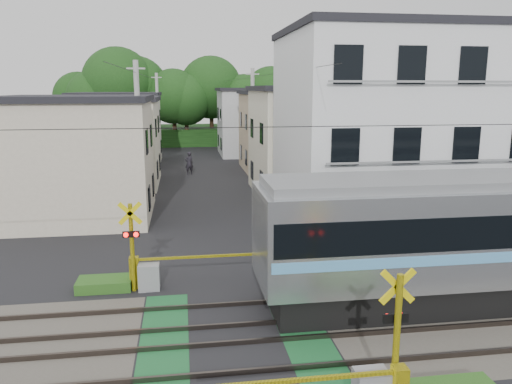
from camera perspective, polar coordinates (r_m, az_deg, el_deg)
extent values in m
plane|color=black|center=(14.24, -2.47, -16.12)|extent=(120.00, 120.00, 0.00)
cube|color=#47423A|center=(14.23, -2.47, -16.11)|extent=(120.00, 6.00, 0.00)
cube|color=black|center=(14.23, -2.47, -16.10)|extent=(5.20, 120.00, 0.00)
cube|color=#145126|center=(14.19, -10.45, -16.38)|extent=(1.30, 6.00, 0.00)
cube|color=#145126|center=(14.52, 5.29, -15.53)|extent=(1.30, 6.00, 0.00)
cube|color=#3F3833|center=(12.56, -1.52, -19.86)|extent=(120.00, 0.08, 0.14)
cube|color=#3F3833|center=(13.76, -2.25, -16.83)|extent=(120.00, 0.08, 0.14)
cube|color=#3F3833|center=(14.65, -2.69, -14.97)|extent=(120.00, 0.08, 0.14)
cube|color=#3F3833|center=(15.90, -3.20, -12.71)|extent=(120.00, 0.08, 0.14)
cube|color=black|center=(15.93, 11.07, -11.87)|extent=(2.61, 2.39, 0.65)
cube|color=black|center=(14.41, 0.55, -3.67)|extent=(0.10, 2.62, 1.70)
cylinder|color=yellow|center=(11.15, 15.74, -16.26)|extent=(0.14, 0.14, 3.00)
cube|color=yellow|center=(10.73, 15.88, -10.34)|extent=(0.77, 0.05, 0.77)
cube|color=yellow|center=(10.73, 15.88, -10.34)|extent=(0.77, 0.05, 0.77)
cube|color=black|center=(11.01, 15.67, -13.73)|extent=(0.55, 0.05, 0.20)
sphere|color=#FF0C07|center=(10.99, 14.76, -13.70)|extent=(0.16, 0.16, 0.16)
sphere|color=#FF0C07|center=(11.12, 16.32, -13.50)|extent=(0.16, 0.16, 0.16)
cube|color=yellow|center=(10.54, 4.15, -20.71)|extent=(4.20, 0.08, 0.08)
cylinder|color=yellow|center=(17.02, -13.97, -6.23)|extent=(0.14, 0.14, 3.00)
cube|color=yellow|center=(16.59, -14.20, -2.39)|extent=(0.77, 0.05, 0.77)
cube|color=yellow|center=(16.59, -14.20, -2.39)|extent=(0.77, 0.05, 0.77)
cube|color=black|center=(16.78, -14.08, -4.70)|extent=(0.55, 0.05, 0.20)
sphere|color=#FF0C07|center=(16.74, -14.65, -4.77)|extent=(0.16, 0.16, 0.16)
sphere|color=#FF0C07|center=(16.70, -13.56, -4.75)|extent=(0.16, 0.16, 0.16)
cube|color=gray|center=(17.32, -12.13, -9.50)|extent=(0.70, 0.50, 0.90)
cube|color=yellow|center=(17.56, -13.74, -8.93)|extent=(0.30, 0.30, 1.10)
cube|color=yellow|center=(17.33, -6.33, -7.35)|extent=(4.20, 0.08, 0.08)
cube|color=white|center=(24.18, 15.53, 6.24)|extent=(10.00, 8.00, 9.00)
cube|color=black|center=(24.21, 16.16, 17.25)|extent=(10.20, 8.16, 0.30)
cube|color=black|center=(19.67, 9.86, -3.60)|extent=(1.10, 0.06, 1.40)
cube|color=black|center=(20.55, 16.37, -3.24)|extent=(1.10, 0.06, 1.40)
cube|color=black|center=(21.68, 22.28, -2.88)|extent=(1.10, 0.06, 1.40)
cube|color=gray|center=(21.07, 19.63, -4.78)|extent=(9.00, 0.06, 0.08)
cube|color=black|center=(19.10, 10.18, 5.11)|extent=(1.10, 0.06, 1.40)
cube|color=black|center=(20.01, 16.87, 5.09)|extent=(1.10, 0.06, 1.40)
cube|color=black|center=(21.17, 22.91, 5.01)|extent=(1.10, 0.06, 1.40)
cube|color=gray|center=(20.46, 20.21, 3.31)|extent=(9.00, 0.06, 0.08)
cube|color=black|center=(19.00, 10.51, 14.13)|extent=(1.10, 0.06, 1.40)
cube|color=black|center=(19.91, 17.40, 13.69)|extent=(1.10, 0.06, 1.40)
cube|color=black|center=(21.08, 23.57, 13.12)|extent=(1.10, 0.06, 1.40)
cube|color=gray|center=(20.27, 20.82, 11.72)|extent=(9.00, 0.06, 0.08)
cube|color=beige|center=(27.28, -19.43, 3.41)|extent=(7.00, 7.00, 6.00)
cube|color=black|center=(27.04, -19.90, 10.02)|extent=(7.35, 7.35, 0.30)
cube|color=black|center=(25.40, -12.08, -0.66)|extent=(0.06, 1.00, 1.20)
cube|color=black|center=(28.82, -11.66, 0.82)|extent=(0.06, 1.00, 1.20)
cube|color=black|center=(24.96, -12.35, 5.63)|extent=(0.06, 1.00, 1.20)
cube|color=black|center=(28.44, -11.89, 6.37)|extent=(0.06, 1.00, 1.20)
cube|color=beige|center=(31.75, 6.38, 5.55)|extent=(7.00, 8.00, 6.50)
cube|color=black|center=(31.56, 6.53, 11.69)|extent=(7.35, 8.40, 0.30)
cube|color=black|center=(29.37, 0.61, 1.27)|extent=(0.06, 1.00, 1.20)
cube|color=black|center=(33.27, -0.47, 2.51)|extent=(0.06, 1.00, 1.20)
cube|color=black|center=(28.99, 0.62, 6.72)|extent=(0.06, 1.00, 1.20)
cube|color=black|center=(32.93, -0.47, 7.33)|extent=(0.06, 1.00, 1.20)
cube|color=beige|center=(36.18, -17.56, 5.27)|extent=(8.00, 7.00, 5.80)
cube|color=black|center=(35.99, -17.86, 10.10)|extent=(8.40, 7.35, 0.30)
cube|color=black|center=(34.24, -11.17, 2.56)|extent=(0.06, 1.00, 1.20)
cube|color=black|center=(37.69, -10.93, 3.40)|extent=(0.06, 1.00, 1.20)
cube|color=black|center=(33.91, -11.36, 7.23)|extent=(0.06, 1.00, 1.20)
cube|color=black|center=(37.40, -11.10, 7.64)|extent=(0.06, 1.00, 1.20)
cube|color=tan|center=(41.54, 3.41, 6.85)|extent=(7.00, 7.00, 6.20)
cube|color=black|center=(41.39, 3.46, 11.34)|extent=(7.35, 7.35, 0.30)
cube|color=black|center=(39.45, -1.14, 3.97)|extent=(0.06, 1.00, 1.20)
cube|color=black|center=(42.89, -1.74, 4.60)|extent=(0.06, 1.00, 1.20)
cube|color=black|center=(39.16, -1.16, 8.04)|extent=(0.06, 1.00, 1.20)
cube|color=black|center=(42.63, -1.76, 8.34)|extent=(0.06, 1.00, 1.20)
cube|color=beige|center=(46.00, -15.40, 6.80)|extent=(7.00, 8.00, 6.00)
cube|color=black|center=(45.86, -15.61, 10.72)|extent=(7.35, 8.40, 0.30)
cube|color=black|center=(43.90, -10.99, 4.56)|extent=(0.06, 1.00, 1.20)
cube|color=black|center=(47.86, -10.79, 5.15)|extent=(0.06, 1.00, 1.20)
cube|color=black|center=(43.64, -11.14, 8.20)|extent=(0.06, 1.00, 1.20)
cube|color=black|center=(47.63, -10.92, 8.50)|extent=(0.06, 1.00, 1.20)
cube|color=#B1B4B6|center=(51.23, 0.34, 7.91)|extent=(8.00, 7.00, 6.40)
cube|color=black|center=(51.11, 0.34, 11.66)|extent=(8.40, 7.35, 0.30)
cube|color=black|center=(49.20, -4.02, 5.50)|extent=(0.06, 1.00, 1.20)
cube|color=black|center=(52.68, -4.31, 5.91)|extent=(0.06, 1.00, 1.20)
cube|color=black|center=(48.98, -4.06, 8.76)|extent=(0.06, 1.00, 1.20)
cube|color=black|center=(52.46, -4.36, 8.96)|extent=(0.06, 1.00, 1.20)
cube|color=#1B4015|center=(62.79, -7.26, 6.52)|extent=(40.00, 10.00, 2.00)
cylinder|color=#332114|center=(64.05, -19.34, 7.09)|extent=(0.50, 0.50, 4.30)
sphere|color=#1B4015|center=(63.90, -19.55, 10.16)|extent=(6.01, 6.01, 6.01)
cylinder|color=#332114|center=(58.80, -17.80, 6.83)|extent=(0.50, 0.50, 4.30)
sphere|color=#1B4015|center=(58.63, -18.01, 10.18)|extent=(6.02, 6.02, 6.02)
cylinder|color=#332114|center=(58.67, -15.29, 7.59)|extent=(0.50, 0.50, 5.58)
sphere|color=#1B4015|center=(58.54, -15.53, 11.94)|extent=(7.81, 7.81, 7.81)
cylinder|color=#332114|center=(59.90, -13.32, 7.56)|extent=(0.50, 0.50, 5.14)
sphere|color=#1B4015|center=(59.76, -13.51, 11.49)|extent=(7.20, 7.20, 7.20)
cylinder|color=#332114|center=(58.23, -9.28, 7.25)|extent=(0.50, 0.50, 4.42)
sphere|color=#1B4015|center=(58.07, -9.40, 10.73)|extent=(6.19, 6.19, 6.19)
cylinder|color=#332114|center=(58.14, -7.93, 7.15)|extent=(0.50, 0.50, 4.15)
sphere|color=#1B4015|center=(57.97, -8.02, 10.42)|extent=(5.80, 5.80, 5.80)
cylinder|color=#332114|center=(59.76, -5.09, 7.83)|extent=(0.50, 0.50, 5.18)
sphere|color=#1B4015|center=(59.63, -5.16, 11.81)|extent=(7.25, 7.25, 7.25)
cylinder|color=#332114|center=(58.87, -1.33, 7.31)|extent=(0.50, 0.50, 4.13)
sphere|color=#1B4015|center=(58.71, -1.35, 10.53)|extent=(5.79, 5.79, 5.79)
cylinder|color=#332114|center=(59.25, 1.70, 7.55)|extent=(0.50, 0.50, 4.59)
sphere|color=#1B4015|center=(59.10, 1.72, 11.10)|extent=(6.42, 6.42, 6.42)
cylinder|color=#332114|center=(60.51, 3.01, 7.54)|extent=(0.50, 0.50, 4.39)
sphere|color=#1B4015|center=(60.35, 3.05, 10.86)|extent=(6.14, 6.14, 6.14)
cylinder|color=#332114|center=(61.62, 5.87, 7.56)|extent=(0.50, 0.50, 4.36)
sphere|color=#1B4015|center=(61.46, 5.94, 10.80)|extent=(6.10, 6.10, 6.10)
cube|color=black|center=(15.55, 19.58, 7.21)|extent=(60.00, 0.02, 0.02)
cylinder|color=#A5A5A0|center=(25.75, -13.19, 5.55)|extent=(0.26, 0.26, 8.00)
cube|color=#A5A5A0|center=(25.63, -13.58, 13.57)|extent=(0.90, 0.08, 0.08)
cylinder|color=#A5A5A0|center=(34.96, -0.39, 7.42)|extent=(0.26, 0.26, 8.00)
cube|color=#A5A5A0|center=(34.87, -0.40, 13.33)|extent=(0.90, 0.08, 0.08)
cylinder|color=#A5A5A0|center=(46.65, -11.13, 8.30)|extent=(0.26, 0.26, 8.00)
cube|color=#A5A5A0|center=(46.58, -11.31, 12.72)|extent=(0.90, 0.08, 0.08)
cube|color=black|center=(36.09, -12.10, 12.71)|extent=(0.02, 42.00, 0.02)
cube|color=black|center=(36.35, -0.73, 12.95)|extent=(0.02, 42.00, 0.02)
imported|color=black|center=(39.36, -7.65, 3.28)|extent=(0.76, 0.61, 1.81)
cube|color=#2D5E1E|center=(17.87, -16.91, -10.01)|extent=(1.80, 1.00, 0.36)
cube|color=#2D5E1E|center=(17.99, 11.36, -9.67)|extent=(1.50, 0.90, 0.30)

